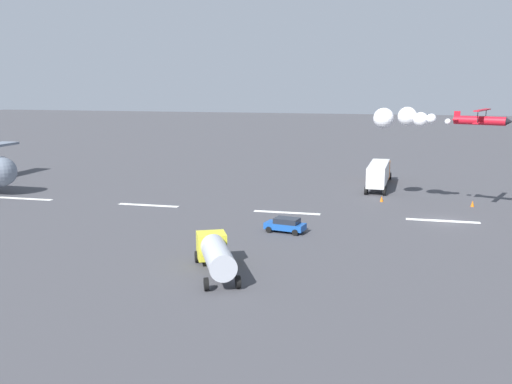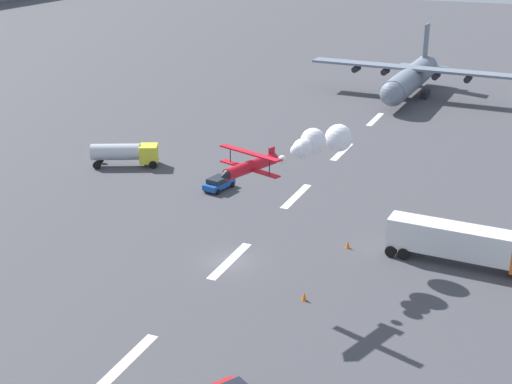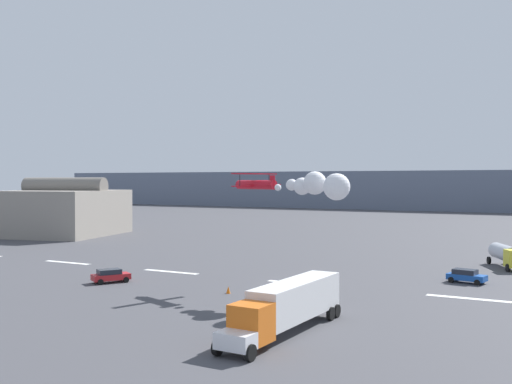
{
  "view_description": "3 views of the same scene",
  "coord_description": "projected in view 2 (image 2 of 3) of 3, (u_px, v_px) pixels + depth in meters",
  "views": [
    {
      "loc": [
        5.36,
        66.56,
        15.32
      ],
      "look_at": [
        21.54,
        0.0,
        2.33
      ],
      "focal_mm": 40.86,
      "sensor_mm": 36.0,
      "label": 1
    },
    {
      "loc": [
        -54.07,
        -25.95,
        30.23
      ],
      "look_at": [
        8.7,
        1.11,
        3.58
      ],
      "focal_mm": 50.51,
      "sensor_mm": 36.0,
      "label": 2
    },
    {
      "loc": [
        26.65,
        -60.39,
        11.5
      ],
      "look_at": [
        -3.64,
        -3.78,
        10.22
      ],
      "focal_mm": 41.69,
      "sensor_mm": 36.0,
      "label": 3
    }
  ],
  "objects": [
    {
      "name": "runway_stripe_7",
      "position": [
        375.0,
        119.0,
        112.39
      ],
      "size": [
        8.0,
        0.9,
        0.01
      ],
      "primitive_type": "cube",
      "color": "white",
      "rests_on": "ground"
    },
    {
      "name": "fuel_tanker_truck",
      "position": [
        126.0,
        153.0,
        91.25
      ],
      "size": [
        5.87,
        8.59,
        2.9
      ],
      "color": "yellow",
      "rests_on": "ground"
    },
    {
      "name": "traffic_cone_near",
      "position": [
        304.0,
        296.0,
        59.89
      ],
      "size": [
        0.44,
        0.44,
        0.75
      ],
      "primitive_type": "cone",
      "color": "orange",
      "rests_on": "ground"
    },
    {
      "name": "runway_stripe_3",
      "position": [
        124.0,
        363.0,
        51.62
      ],
      "size": [
        8.0,
        0.9,
        0.01
      ],
      "primitive_type": "cube",
      "color": "white",
      "rests_on": "ground"
    },
    {
      "name": "airport_staff_sedan",
      "position": [
        219.0,
        183.0,
        83.71
      ],
      "size": [
        4.38,
        2.64,
        1.52
      ],
      "color": "#194CA5",
      "rests_on": "ground"
    },
    {
      "name": "semi_truck_orange",
      "position": [
        465.0,
        244.0,
        65.3
      ],
      "size": [
        3.46,
        15.27,
        3.7
      ],
      "color": "silver",
      "rests_on": "ground"
    },
    {
      "name": "stunt_biplane_red",
      "position": [
        312.0,
        145.0,
        63.61
      ],
      "size": [
        15.47,
        8.43,
        2.76
      ],
      "color": "red"
    },
    {
      "name": "cargo_transport_plane",
      "position": [
        409.0,
        79.0,
        123.5
      ],
      "size": [
        26.3,
        35.44,
        11.36
      ],
      "color": "slate",
      "rests_on": "ground"
    },
    {
      "name": "runway_stripe_5",
      "position": [
        296.0,
        196.0,
        82.0
      ],
      "size": [
        8.0,
        0.9,
        0.01
      ],
      "primitive_type": "cube",
      "color": "white",
      "rests_on": "ground"
    },
    {
      "name": "traffic_cone_far",
      "position": [
        348.0,
        244.0,
        69.23
      ],
      "size": [
        0.44,
        0.44,
        0.75
      ],
      "primitive_type": "cone",
      "color": "orange",
      "rests_on": "ground"
    },
    {
      "name": "ground_plane",
      "position": [
        230.0,
        261.0,
        66.81
      ],
      "size": [
        440.0,
        440.0,
        0.0
      ],
      "primitive_type": "plane",
      "color": "#424247",
      "rests_on": "ground"
    },
    {
      "name": "runway_stripe_6",
      "position": [
        342.0,
        152.0,
        97.2
      ],
      "size": [
        8.0,
        0.9,
        0.01
      ],
      "primitive_type": "cube",
      "color": "white",
      "rests_on": "ground"
    },
    {
      "name": "runway_stripe_4",
      "position": [
        230.0,
        261.0,
        66.81
      ],
      "size": [
        8.0,
        0.9,
        0.01
      ],
      "primitive_type": "cube",
      "color": "white",
      "rests_on": "ground"
    }
  ]
}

